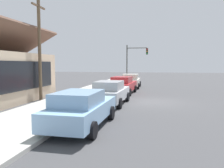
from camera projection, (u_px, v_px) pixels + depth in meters
ground_plane at (152, 102)px, 16.46m from camera, size 120.00×120.00×0.00m
sidewalk_curb at (78, 98)px, 17.54m from camera, size 60.00×4.20×0.16m
car_skyblue at (82, 109)px, 9.73m from camera, size 4.93×2.17×1.59m
car_silver at (110, 92)px, 15.33m from camera, size 4.65×2.18×1.59m
car_cherry at (123, 85)px, 20.79m from camera, size 4.76×2.19×1.59m
car_ivory at (131, 81)px, 26.19m from camera, size 4.72×2.14×1.59m
traffic_light_main at (135, 58)px, 29.71m from camera, size 0.37×2.79×5.20m
utility_pole_wooden at (40, 47)px, 16.82m from camera, size 1.80×0.24×7.50m
fire_hydrant_red at (111, 86)px, 22.99m from camera, size 0.22×0.22×0.71m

